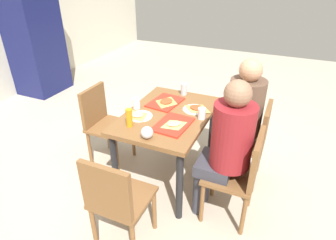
% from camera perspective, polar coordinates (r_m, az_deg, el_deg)
% --- Properties ---
extents(ground_plane, '(10.00, 10.00, 0.02)m').
position_cam_1_polar(ground_plane, '(3.05, -0.00, -11.01)').
color(ground_plane, '#B7A893').
extents(main_table, '(1.07, 0.74, 0.73)m').
position_cam_1_polar(main_table, '(2.68, -0.00, -0.64)').
color(main_table, brown).
rests_on(main_table, ground_plane).
extents(chair_near_left, '(0.40, 0.40, 0.84)m').
position_cam_1_polar(chair_near_left, '(2.38, 14.40, -9.98)').
color(chair_near_left, brown).
rests_on(chair_near_left, ground_plane).
extents(chair_near_right, '(0.40, 0.40, 0.84)m').
position_cam_1_polar(chair_near_right, '(2.82, 16.46, -3.55)').
color(chair_near_right, brown).
rests_on(chair_near_right, ground_plane).
extents(chair_far_side, '(0.40, 0.40, 0.84)m').
position_cam_1_polar(chair_far_side, '(3.09, -12.90, 0.02)').
color(chair_far_side, brown).
rests_on(chair_far_side, ground_plane).
extents(chair_left_end, '(0.40, 0.40, 0.84)m').
position_cam_1_polar(chair_left_end, '(2.12, -10.36, -15.18)').
color(chair_left_end, brown).
rests_on(chair_left_end, ground_plane).
extents(person_in_red, '(0.32, 0.42, 1.25)m').
position_cam_1_polar(person_in_red, '(2.25, 11.68, -4.34)').
color(person_in_red, '#383842').
rests_on(person_in_red, ground_plane).
extents(person_in_brown_jacket, '(0.32, 0.42, 1.25)m').
position_cam_1_polar(person_in_brown_jacket, '(2.71, 14.29, 1.43)').
color(person_in_brown_jacket, '#383842').
rests_on(person_in_brown_jacket, ground_plane).
extents(tray_red_near, '(0.38, 0.29, 0.02)m').
position_cam_1_polar(tray_red_near, '(2.43, 1.02, -0.89)').
color(tray_red_near, red).
rests_on(tray_red_near, main_table).
extents(tray_red_far, '(0.39, 0.30, 0.02)m').
position_cam_1_polar(tray_red_far, '(2.82, -0.54, 3.57)').
color(tray_red_far, red).
rests_on(tray_red_far, main_table).
extents(paper_plate_center, '(0.22, 0.22, 0.01)m').
position_cam_1_polar(paper_plate_center, '(2.59, -5.56, 0.79)').
color(paper_plate_center, white).
rests_on(paper_plate_center, main_table).
extents(paper_plate_near_edge, '(0.22, 0.22, 0.01)m').
position_cam_1_polar(paper_plate_near_edge, '(2.70, 5.32, 2.10)').
color(paper_plate_near_edge, white).
rests_on(paper_plate_near_edge, main_table).
extents(pizza_slice_a, '(0.22, 0.22, 0.02)m').
position_cam_1_polar(pizza_slice_a, '(2.41, 1.21, -0.81)').
color(pizza_slice_a, '#DBAD60').
rests_on(pizza_slice_a, tray_red_near).
extents(pizza_slice_b, '(0.21, 0.18, 0.02)m').
position_cam_1_polar(pizza_slice_b, '(2.80, -0.33, 3.71)').
color(pizza_slice_b, tan).
rests_on(pizza_slice_b, tray_red_far).
extents(pizza_slice_c, '(0.23, 0.23, 0.02)m').
position_cam_1_polar(pizza_slice_c, '(2.58, -6.14, 1.02)').
color(pizza_slice_c, tan).
rests_on(pizza_slice_c, paper_plate_center).
extents(pizza_slice_d, '(0.19, 0.23, 0.02)m').
position_cam_1_polar(pizza_slice_d, '(2.70, 5.86, 2.38)').
color(pizza_slice_d, tan).
rests_on(pizza_slice_d, paper_plate_near_edge).
extents(plastic_cup_a, '(0.07, 0.07, 0.10)m').
position_cam_1_polar(plastic_cup_a, '(2.72, -6.32, 3.31)').
color(plastic_cup_a, white).
rests_on(plastic_cup_a, main_table).
extents(plastic_cup_b, '(0.07, 0.07, 0.10)m').
position_cam_1_polar(plastic_cup_b, '(2.54, 6.76, 1.31)').
color(plastic_cup_b, white).
rests_on(plastic_cup_b, main_table).
extents(soda_can, '(0.07, 0.07, 0.12)m').
position_cam_1_polar(soda_can, '(2.99, 3.18, 6.20)').
color(soda_can, '#B7BCC6').
rests_on(soda_can, main_table).
extents(condiment_bottle, '(0.06, 0.06, 0.16)m').
position_cam_1_polar(condiment_bottle, '(2.41, -7.76, 0.44)').
color(condiment_bottle, orange).
rests_on(condiment_bottle, main_table).
extents(foil_bundle, '(0.10, 0.10, 0.10)m').
position_cam_1_polar(foil_bundle, '(2.25, -4.22, -2.52)').
color(foil_bundle, silver).
rests_on(foil_bundle, main_table).
extents(drink_fridge, '(0.70, 0.60, 1.90)m').
position_cam_1_polar(drink_fridge, '(5.16, -25.24, 15.27)').
color(drink_fridge, '#14194C').
rests_on(drink_fridge, ground_plane).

